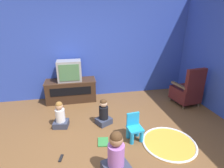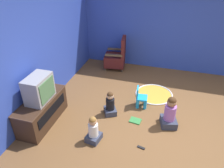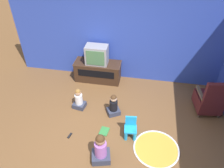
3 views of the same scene
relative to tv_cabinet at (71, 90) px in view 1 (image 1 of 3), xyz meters
name	(u,v)px [view 1 (image 1 of 3)]	position (x,y,z in m)	size (l,w,h in m)	color
ground_plane	(107,153)	(0.60, -2.16, -0.30)	(30.00, 30.00, 0.00)	brown
wall_back	(88,48)	(0.52, 0.32, 1.07)	(5.85, 0.12, 2.74)	#2D47B2
tv_cabinet	(71,90)	(0.00, 0.00, 0.00)	(1.30, 0.50, 0.59)	#382316
television	(69,71)	(0.00, -0.03, 0.55)	(0.60, 0.38, 0.53)	#939399
black_armchair	(187,91)	(2.90, -0.82, 0.06)	(0.63, 0.69, 1.01)	brown
yellow_kid_chair	(134,129)	(1.15, -1.90, -0.10)	(0.29, 0.28, 0.50)	#1E99DB
play_mat	(169,143)	(1.73, -2.15, -0.30)	(0.96, 0.96, 0.04)	gold
child_watching_left	(60,116)	(-0.20, -1.22, -0.06)	(0.33, 0.30, 0.57)	#33384C
child_watching_center	(116,156)	(0.65, -2.58, 0.00)	(0.43, 0.39, 0.71)	#33384C
child_watching_right	(104,113)	(0.68, -1.29, -0.06)	(0.38, 0.36, 0.57)	#33384C
book	(103,142)	(0.57, -1.89, -0.29)	(0.22, 0.26, 0.02)	#337F3D
remote_control	(61,158)	(-0.15, -2.14, -0.29)	(0.08, 0.16, 0.02)	black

